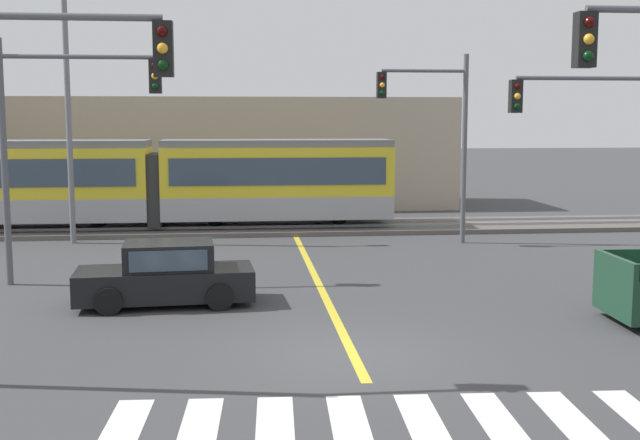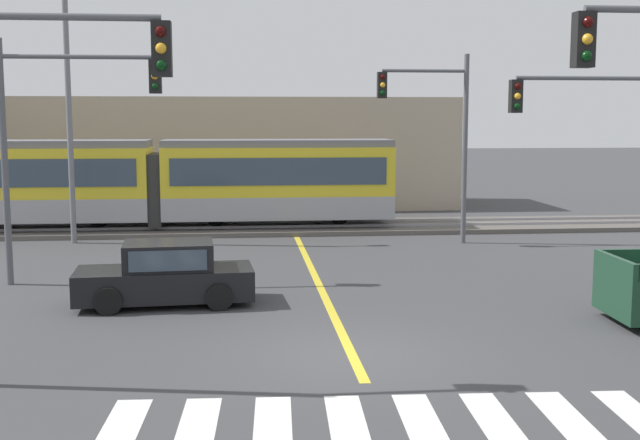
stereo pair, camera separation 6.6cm
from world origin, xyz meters
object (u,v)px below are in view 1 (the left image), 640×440
sedan_crossing (166,276)px  traffic_light_mid_right (603,135)px  light_rail_tram (156,180)px  street_lamp_west (73,91)px  traffic_light_near_left (23,130)px  traffic_light_far_right (437,123)px  traffic_light_mid_left (56,124)px

sedan_crossing → traffic_light_mid_right: 12.57m
sedan_crossing → traffic_light_mid_right: bearing=11.0°
light_rail_tram → traffic_light_mid_right: bearing=-37.6°
traffic_light_mid_right → street_lamp_west: street_lamp_west is taller
traffic_light_mid_right → street_lamp_west: bearing=154.3°
traffic_light_near_left → traffic_light_mid_right: bearing=30.2°
street_lamp_west → traffic_light_far_right: bearing=-6.1°
sedan_crossing → traffic_light_mid_left: bearing=137.7°
traffic_light_near_left → traffic_light_mid_left: traffic_light_mid_left is taller
traffic_light_mid_left → traffic_light_far_right: bearing=26.4°
traffic_light_mid_left → street_lamp_west: size_ratio=0.68×
sedan_crossing → street_lamp_west: bearing=111.8°
light_rail_tram → traffic_light_far_right: size_ratio=2.77×
traffic_light_far_right → street_lamp_west: 12.85m
traffic_light_near_left → sedan_crossing: bearing=73.0°
sedan_crossing → street_lamp_west: street_lamp_west is taller
traffic_light_near_left → street_lamp_west: size_ratio=0.67×
traffic_light_mid_right → traffic_light_mid_left: 14.93m
traffic_light_far_right → light_rail_tram: bearing=158.6°
traffic_light_far_right → traffic_light_mid_right: bearing=-63.4°
sedan_crossing → street_lamp_west: size_ratio=0.45×
light_rail_tram → traffic_light_mid_right: traffic_light_mid_right is taller
sedan_crossing → street_lamp_west: (-3.98, 9.96, 4.71)m
traffic_light_near_left → traffic_light_mid_right: traffic_light_near_left is taller
light_rail_tram → sedan_crossing: 12.76m
traffic_light_mid_left → street_lamp_west: street_lamp_west is taller
traffic_light_mid_left → street_lamp_west: bearing=97.6°
sedan_crossing → traffic_light_near_left: 6.89m
traffic_light_near_left → traffic_light_mid_left: size_ratio=0.99×
traffic_light_near_left → street_lamp_west: bearing=98.3°
traffic_light_far_right → street_lamp_west: size_ratio=0.69×
traffic_light_mid_right → street_lamp_west: size_ratio=0.63×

